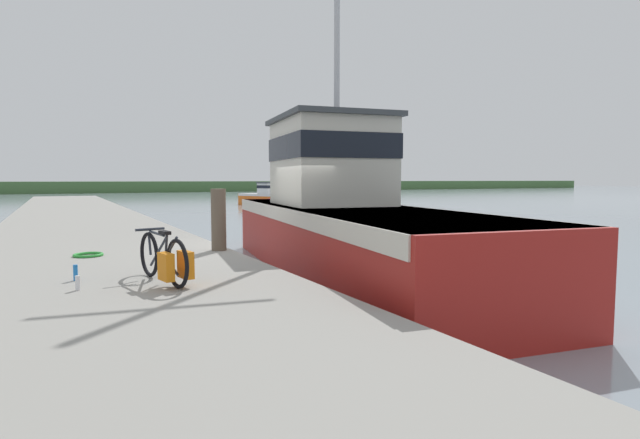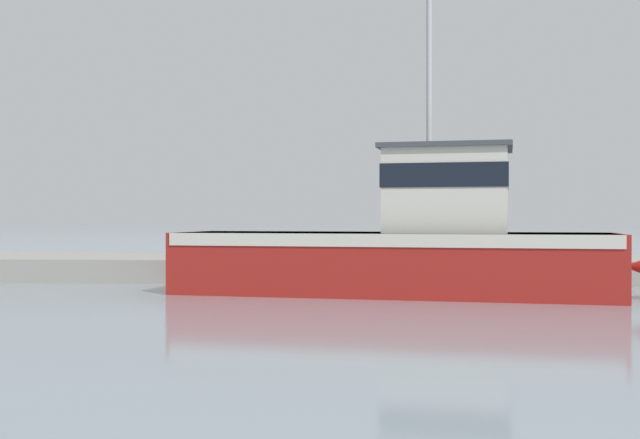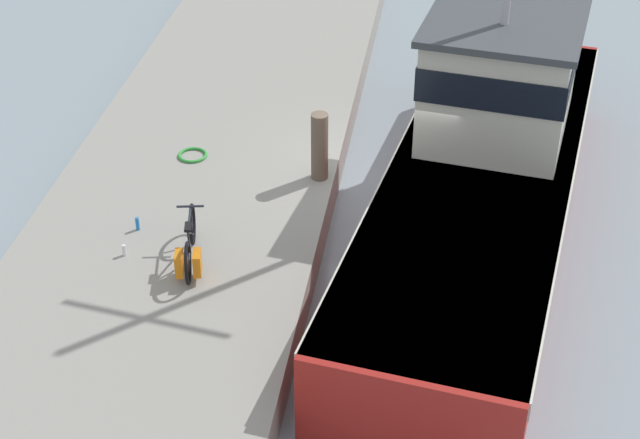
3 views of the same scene
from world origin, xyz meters
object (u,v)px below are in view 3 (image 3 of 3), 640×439
bicycle_touring (189,249)px  mooring_post (320,147)px  water_bottle_on_curb (124,250)px  water_bottle_by_bike (137,224)px  fishing_boat_main (487,160)px

bicycle_touring → mooring_post: mooring_post is taller
mooring_post → water_bottle_on_curb: (-2.79, -2.84, -0.55)m
bicycle_touring → water_bottle_on_curb: (-1.15, 0.14, -0.25)m
water_bottle_by_bike → fishing_boat_main: bearing=20.2°
fishing_boat_main → water_bottle_by_bike: fishing_boat_main is taller
bicycle_touring → fishing_boat_main: bearing=22.2°
bicycle_touring → water_bottle_on_curb: 1.18m
water_bottle_by_bike → water_bottle_on_curb: water_bottle_by_bike is taller
mooring_post → bicycle_touring: bearing=-118.9°
fishing_boat_main → water_bottle_on_curb: (-5.77, -2.86, -0.51)m
bicycle_touring → water_bottle_on_curb: bearing=162.1°
fishing_boat_main → water_bottle_on_curb: size_ratio=66.68×
bicycle_touring → water_bottle_by_bike: 1.46m
fishing_boat_main → mooring_post: fishing_boat_main is taller
mooring_post → water_bottle_on_curb: bearing=-134.5°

